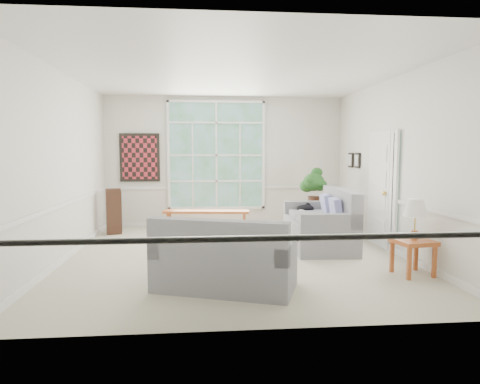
% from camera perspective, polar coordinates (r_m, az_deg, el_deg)
% --- Properties ---
extents(floor, '(5.50, 6.00, 0.01)m').
position_cam_1_polar(floor, '(7.22, -0.65, -8.52)').
color(floor, '#B8B29C').
rests_on(floor, ground).
extents(ceiling, '(5.50, 6.00, 0.02)m').
position_cam_1_polar(ceiling, '(7.13, -0.68, 15.65)').
color(ceiling, white).
rests_on(ceiling, ground).
extents(wall_back, '(5.50, 0.02, 3.00)m').
position_cam_1_polar(wall_back, '(10.01, -2.02, 4.06)').
color(wall_back, silver).
rests_on(wall_back, ground).
extents(wall_front, '(5.50, 0.02, 3.00)m').
position_cam_1_polar(wall_front, '(4.03, 2.69, 2.12)').
color(wall_front, silver).
rests_on(wall_front, ground).
extents(wall_left, '(0.02, 6.00, 3.00)m').
position_cam_1_polar(wall_left, '(7.33, -22.66, 3.17)').
color(wall_left, silver).
rests_on(wall_left, ground).
extents(wall_right, '(0.02, 6.00, 3.00)m').
position_cam_1_polar(wall_right, '(7.73, 20.13, 3.35)').
color(wall_right, silver).
rests_on(wall_right, ground).
extents(window_back, '(2.30, 0.08, 2.40)m').
position_cam_1_polar(window_back, '(9.96, -3.17, 4.91)').
color(window_back, white).
rests_on(window_back, wall_back).
extents(entry_door, '(0.08, 0.90, 2.10)m').
position_cam_1_polar(entry_door, '(8.29, 18.01, 0.41)').
color(entry_door, white).
rests_on(entry_door, floor).
extents(door_sidelight, '(0.08, 0.26, 1.90)m').
position_cam_1_polar(door_sidelight, '(7.71, 19.87, 0.74)').
color(door_sidelight, white).
rests_on(door_sidelight, wall_right).
extents(wall_art, '(0.90, 0.06, 1.10)m').
position_cam_1_polar(wall_art, '(10.04, -13.23, 4.49)').
color(wall_art, maroon).
rests_on(wall_art, wall_back).
extents(wall_frame_near, '(0.04, 0.26, 0.32)m').
position_cam_1_polar(wall_frame_near, '(9.33, 15.32, 4.08)').
color(wall_frame_near, black).
rests_on(wall_frame_near, wall_right).
extents(wall_frame_far, '(0.04, 0.26, 0.32)m').
position_cam_1_polar(wall_frame_far, '(9.71, 14.50, 4.14)').
color(wall_frame_far, black).
rests_on(wall_frame_far, wall_right).
extents(loveseat_right, '(1.11, 2.00, 1.05)m').
position_cam_1_polar(loveseat_right, '(7.93, 10.43, -3.43)').
color(loveseat_right, gray).
rests_on(loveseat_right, floor).
extents(loveseat_front, '(1.92, 1.41, 0.93)m').
position_cam_1_polar(loveseat_front, '(5.45, -1.98, -8.03)').
color(loveseat_front, gray).
rests_on(loveseat_front, floor).
extents(coffee_table, '(1.04, 0.65, 0.36)m').
position_cam_1_polar(coffee_table, '(7.41, -5.98, -6.70)').
color(coffee_table, '#AD5124').
rests_on(coffee_table, floor).
extents(pewter_bowl, '(0.42, 0.42, 0.09)m').
position_cam_1_polar(pewter_bowl, '(7.31, -6.56, -5.08)').
color(pewter_bowl, '#99999D').
rests_on(pewter_bowl, coffee_table).
extents(window_bench, '(1.91, 0.59, 0.44)m').
position_cam_1_polar(window_bench, '(9.49, -4.49, -3.80)').
color(window_bench, '#AD5124').
rests_on(window_bench, floor).
extents(end_table, '(0.75, 0.75, 0.58)m').
position_cam_1_polar(end_table, '(9.29, 9.82, -3.62)').
color(end_table, '#AD5124').
rests_on(end_table, floor).
extents(houseplant, '(0.69, 0.69, 0.83)m').
position_cam_1_polar(houseplant, '(9.20, 9.80, 0.72)').
color(houseplant, '#1E4C1B').
rests_on(houseplant, end_table).
extents(side_table, '(0.57, 0.57, 0.50)m').
position_cam_1_polar(side_table, '(6.54, 22.04, -8.07)').
color(side_table, '#AD5124').
rests_on(side_table, floor).
extents(table_lamp, '(0.40, 0.40, 0.57)m').
position_cam_1_polar(table_lamp, '(6.44, 22.31, -3.41)').
color(table_lamp, silver).
rests_on(table_lamp, side_table).
extents(pet_bed, '(0.58, 0.58, 0.13)m').
position_cam_1_polar(pet_bed, '(9.10, -9.94, -5.23)').
color(pet_bed, gray).
rests_on(pet_bed, floor).
extents(floor_speaker, '(0.35, 0.30, 0.96)m').
position_cam_1_polar(floor_speaker, '(9.39, -16.50, -2.49)').
color(floor_speaker, '#392016').
rests_on(floor_speaker, floor).
extents(cat, '(0.42, 0.36, 0.17)m').
position_cam_1_polar(cat, '(8.56, 8.68, -2.11)').
color(cat, black).
rests_on(cat, loveseat_right).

